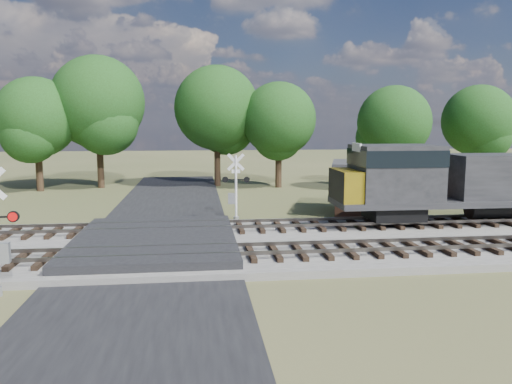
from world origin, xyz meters
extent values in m
plane|color=#3C4726|center=(0.00, 0.00, 0.00)|extent=(160.00, 160.00, 0.00)
cube|color=gray|center=(10.00, 0.50, 0.15)|extent=(140.00, 10.00, 0.30)
cube|color=black|center=(0.00, 0.00, 0.04)|extent=(7.00, 60.00, 0.08)
cube|color=#262628|center=(0.00, 0.50, 0.32)|extent=(7.00, 9.00, 0.62)
cube|color=black|center=(2.00, -2.00, 0.39)|extent=(44.00, 2.60, 0.18)
cube|color=#534D47|center=(10.00, -2.72, 0.55)|extent=(140.00, 0.08, 0.15)
cube|color=#534D47|center=(10.00, -1.28, 0.55)|extent=(140.00, 0.08, 0.15)
cube|color=black|center=(2.00, 3.00, 0.39)|extent=(44.00, 2.60, 0.18)
cube|color=#534D47|center=(10.00, 2.28, 0.55)|extent=(140.00, 0.08, 0.15)
cube|color=#534D47|center=(10.00, 3.72, 0.55)|extent=(140.00, 0.08, 0.15)
cylinder|color=red|center=(-4.00, -4.95, 2.61)|extent=(0.38, 0.14, 0.37)
cube|color=gray|center=(-4.41, -4.99, 1.43)|extent=(0.49, 0.35, 0.67)
cylinder|color=silver|center=(4.07, 6.44, 1.89)|extent=(0.13, 0.13, 3.77)
cylinder|color=gray|center=(4.07, 6.44, 0.14)|extent=(0.34, 0.34, 0.28)
cube|color=silver|center=(4.07, 6.44, 3.39)|extent=(0.98, 0.16, 0.99)
cube|color=silver|center=(4.07, 6.44, 3.39)|extent=(0.98, 0.16, 0.99)
cube|color=silver|center=(4.07, 6.44, 2.88)|extent=(0.47, 0.08, 0.21)
cube|color=black|center=(4.07, 6.44, 2.40)|extent=(1.50, 0.24, 0.06)
cylinder|color=red|center=(4.67, 6.36, 2.40)|extent=(0.35, 0.13, 0.34)
cylinder|color=red|center=(3.46, 6.51, 2.40)|extent=(0.35, 0.13, 0.34)
cube|color=gray|center=(3.83, 6.47, 1.32)|extent=(0.46, 0.33, 0.61)
cube|color=#4C2A20|center=(12.58, 8.17, 1.49)|extent=(5.31, 5.31, 2.98)
cube|color=#323235|center=(12.58, 8.17, 3.08)|extent=(5.84, 5.84, 0.21)
cylinder|color=black|center=(-10.95, 21.00, 2.32)|extent=(0.56, 0.56, 4.63)
sphere|color=#1B3A12|center=(-10.95, 21.00, 6.02)|extent=(6.48, 6.48, 6.48)
cylinder|color=black|center=(-6.36, 22.56, 2.80)|extent=(0.56, 0.56, 5.61)
sphere|color=#1B3A12|center=(-6.36, 22.56, 7.29)|extent=(7.85, 7.85, 7.85)
cylinder|color=black|center=(3.69, 22.72, 2.64)|extent=(0.56, 0.56, 5.28)
sphere|color=#1B3A12|center=(3.69, 22.72, 6.86)|extent=(7.39, 7.39, 7.39)
cylinder|color=black|center=(8.92, 21.11, 2.27)|extent=(0.56, 0.56, 4.53)
sphere|color=#1B3A12|center=(8.92, 21.11, 5.89)|extent=(6.35, 6.35, 6.35)
cylinder|color=black|center=(18.18, 18.54, 2.16)|extent=(0.56, 0.56, 4.32)
sphere|color=#1B3A12|center=(18.18, 18.54, 5.62)|extent=(6.05, 6.05, 6.05)
cylinder|color=black|center=(26.38, 19.86, 2.22)|extent=(0.56, 0.56, 4.43)
sphere|color=#1B3A12|center=(26.38, 19.86, 5.77)|extent=(6.21, 6.21, 6.21)
camera|label=1|loc=(1.89, -21.50, 5.60)|focal=35.00mm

